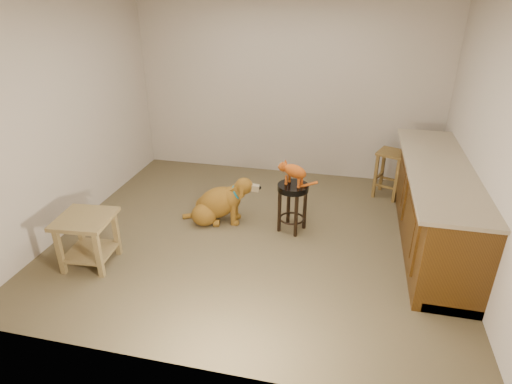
% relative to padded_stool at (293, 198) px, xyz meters
% --- Properties ---
extents(floor, '(4.50, 4.00, 0.01)m').
position_rel_padded_stool_xyz_m(floor, '(-0.37, -0.23, -0.42)').
color(floor, brown).
rests_on(floor, ground).
extents(room_shell, '(4.54, 4.04, 2.62)m').
position_rel_padded_stool_xyz_m(room_shell, '(-0.37, -0.23, 1.25)').
color(room_shell, '#AB9D8A').
rests_on(room_shell, ground).
extents(cabinet_run, '(0.70, 2.56, 0.94)m').
position_rel_padded_stool_xyz_m(cabinet_run, '(1.57, 0.07, 0.02)').
color(cabinet_run, '#3E250B').
rests_on(cabinet_run, ground).
extents(padded_stool, '(0.39, 0.39, 0.59)m').
position_rel_padded_stool_xyz_m(padded_stool, '(0.00, 0.00, 0.00)').
color(padded_stool, black).
rests_on(padded_stool, ground).
extents(wood_stool, '(0.46, 0.46, 0.66)m').
position_rel_padded_stool_xyz_m(wood_stool, '(1.16, 1.21, -0.08)').
color(wood_stool, brown).
rests_on(wood_stool, ground).
extents(side_table, '(0.58, 0.58, 0.56)m').
position_rel_padded_stool_xyz_m(side_table, '(-1.96, -1.16, -0.06)').
color(side_table, brown).
rests_on(side_table, ground).
extents(golden_retriever, '(1.00, 0.53, 0.64)m').
position_rel_padded_stool_xyz_m(golden_retriever, '(-0.92, 0.01, -0.19)').
color(golden_retriever, brown).
rests_on(golden_retriever, ground).
extents(tabby_kitten, '(0.48, 0.23, 0.30)m').
position_rel_padded_stool_xyz_m(tabby_kitten, '(-0.01, 0.00, 0.34)').
color(tabby_kitten, '#A34410').
rests_on(tabby_kitten, padded_stool).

